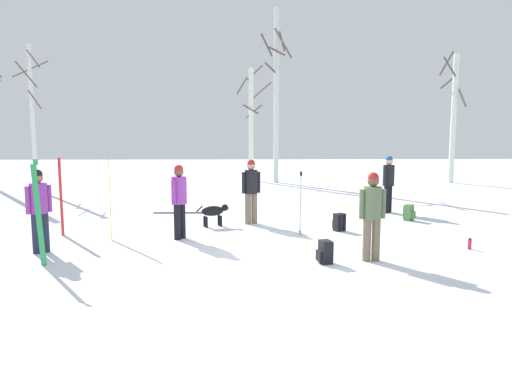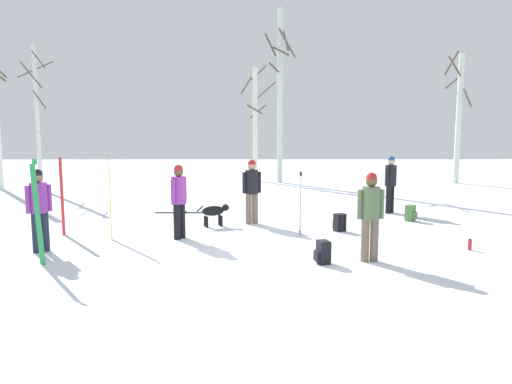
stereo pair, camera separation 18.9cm
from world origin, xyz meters
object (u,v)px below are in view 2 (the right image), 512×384
at_px(ski_pair_lying_0, 186,213).
at_px(birch_tree_2, 255,121).
at_px(person_4, 179,197).
at_px(person_3, 252,187).
at_px(ski_poles_0, 301,202).
at_px(person_0, 39,205).
at_px(backpack_2, 323,252).
at_px(birch_tree_4, 458,115).
at_px(dog, 215,212).
at_px(ski_pair_planted_0, 37,213).
at_px(person_2, 391,181).
at_px(backpack_0, 340,223).
at_px(birch_tree_1, 37,115).
at_px(water_bottle_0, 470,245).
at_px(ski_pair_planted_1, 110,199).
at_px(ski_pair_planted_2, 62,197).
at_px(person_1, 371,211).
at_px(birch_tree_3, 280,93).
at_px(backpack_1, 411,213).

xyz_separation_m(ski_pair_lying_0, birch_tree_2, (2.16, 9.09, 2.85)).
bearing_deg(person_4, person_3, 46.40).
relative_size(person_3, ski_pair_lying_0, 0.93).
bearing_deg(ski_poles_0, person_0, -164.72).
distance_m(backpack_2, birch_tree_4, 16.07).
distance_m(dog, ski_pair_planted_0, 4.70).
relative_size(ski_pair_lying_0, backpack_2, 4.21).
xyz_separation_m(person_2, birch_tree_4, (5.29, 8.03, 2.13)).
relative_size(ski_pair_lying_0, backpack_0, 4.21).
height_order(person_2, birch_tree_1, birch_tree_1).
bearing_deg(water_bottle_0, dog, 155.18).
bearing_deg(ski_pair_planted_1, backpack_2, -24.60).
bearing_deg(person_3, ski_pair_planted_2, -163.69).
xyz_separation_m(person_1, person_3, (-2.26, 3.73, 0.00)).
xyz_separation_m(person_3, ski_pair_planted_2, (-4.51, -1.32, -0.06)).
bearing_deg(backpack_0, ski_pair_planted_0, -154.55).
height_order(ski_poles_0, birch_tree_3, birch_tree_3).
distance_m(person_1, backpack_2, 1.20).
xyz_separation_m(person_2, birch_tree_3, (-2.85, 8.35, 3.15)).
bearing_deg(person_2, birch_tree_1, 156.18).
bearing_deg(birch_tree_2, person_2, -66.46).
height_order(person_3, birch_tree_3, birch_tree_3).
relative_size(birch_tree_1, birch_tree_2, 1.06).
bearing_deg(dog, ski_pair_planted_0, -130.24).
bearing_deg(ski_pair_planted_1, ski_pair_planted_0, -109.62).
distance_m(person_1, backpack_1, 4.69).
height_order(person_2, birch_tree_3, birch_tree_3).
bearing_deg(person_0, ski_pair_planted_0, -68.24).
bearing_deg(person_2, ski_pair_planted_2, -161.07).
bearing_deg(backpack_1, person_3, -175.03).
bearing_deg(person_1, ski_pair_planted_2, 160.36).
xyz_separation_m(person_2, dog, (-5.11, -1.98, -0.59)).
distance_m(ski_pair_lying_0, backpack_1, 6.51).
distance_m(water_bottle_0, birch_tree_4, 13.81).
relative_size(person_1, birch_tree_1, 0.29).
relative_size(ski_pair_planted_2, birch_tree_1, 0.32).
height_order(backpack_0, birch_tree_4, birch_tree_4).
xyz_separation_m(dog, ski_pair_planted_1, (-2.27, -1.47, 0.55)).
bearing_deg(water_bottle_0, person_3, 147.72).
bearing_deg(dog, ski_pair_lying_0, 116.87).
relative_size(ski_pair_planted_2, backpack_2, 4.22).
distance_m(person_2, ski_pair_planted_2, 9.15).
height_order(water_bottle_0, birch_tree_1, birch_tree_1).
xyz_separation_m(ski_pair_planted_1, ski_poles_0, (4.38, 0.35, -0.12)).
bearing_deg(birch_tree_3, ski_pair_planted_0, -110.80).
distance_m(person_2, dog, 5.51).
distance_m(dog, backpack_1, 5.39).
relative_size(dog, backpack_0, 1.92).
height_order(person_0, person_1, same).
height_order(person_0, backpack_0, person_0).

